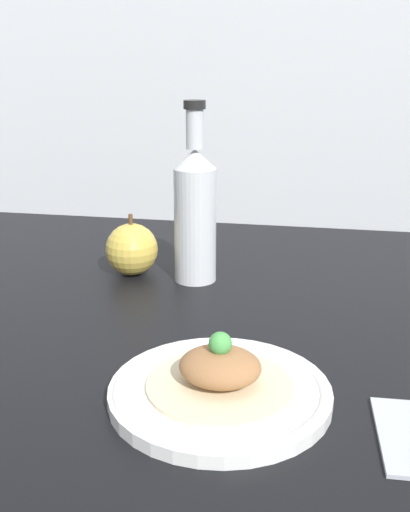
{
  "coord_description": "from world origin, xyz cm",
  "views": [
    {
      "loc": [
        9.69,
        -66.51,
        31.86
      ],
      "look_at": [
        -3.31,
        1.35,
        9.35
      ],
      "focal_mm": 42.0,
      "sensor_mm": 36.0,
      "label": 1
    }
  ],
  "objects_px": {
    "plate": "(220,391)",
    "cider_bottle": "(195,211)",
    "plated_food": "(220,371)",
    "apple": "(132,249)"
  },
  "relations": [
    {
      "from": "plate",
      "to": "cider_bottle",
      "type": "relative_size",
      "value": 0.83
    },
    {
      "from": "plate",
      "to": "cider_bottle",
      "type": "height_order",
      "value": "cider_bottle"
    },
    {
      "from": "plate",
      "to": "plated_food",
      "type": "bearing_deg",
      "value": 90.0
    },
    {
      "from": "plated_food",
      "to": "cider_bottle",
      "type": "distance_m",
      "value": 0.35
    },
    {
      "from": "plated_food",
      "to": "apple",
      "type": "relative_size",
      "value": 1.51
    },
    {
      "from": "plate",
      "to": "apple",
      "type": "xyz_separation_m",
      "value": [
        -0.2,
        0.34,
        0.03
      ]
    },
    {
      "from": "plate",
      "to": "apple",
      "type": "distance_m",
      "value": 0.39
    },
    {
      "from": "plated_food",
      "to": "apple",
      "type": "bearing_deg",
      "value": 120.18
    },
    {
      "from": "plated_food",
      "to": "apple",
      "type": "distance_m",
      "value": 0.39
    },
    {
      "from": "plated_food",
      "to": "cider_bottle",
      "type": "xyz_separation_m",
      "value": [
        -0.09,
        0.33,
        0.08
      ]
    }
  ]
}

